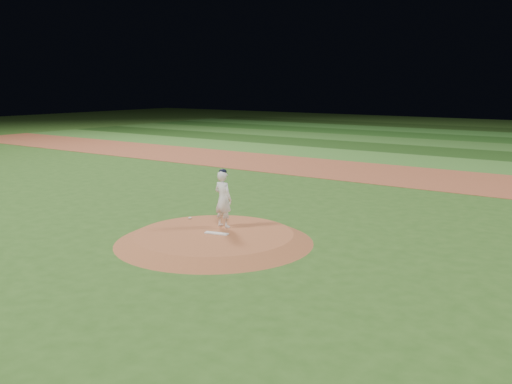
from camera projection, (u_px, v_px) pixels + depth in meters
name	position (u px, v px, depth m)	size (l,w,h in m)	color
ground	(214.00, 242.00, 15.84)	(120.00, 120.00, 0.00)	#2D561C
infield_dirt_band	(402.00, 175.00, 27.04)	(70.00, 6.00, 0.02)	#994C2F
outfield_stripe_0	(439.00, 162.00, 31.44)	(70.00, 5.00, 0.02)	#3C752A
outfield_stripe_1	(465.00, 153.00, 35.45)	(70.00, 5.00, 0.02)	#1E4215
outfield_stripe_2	(486.00, 146.00, 39.45)	(70.00, 5.00, 0.02)	#356A26
outfield_stripe_3	(502.00, 140.00, 43.45)	(70.00, 5.00, 0.02)	#204E19
pitchers_mound	(214.00, 238.00, 15.81)	(5.50, 5.50, 0.25)	#A05631
pitching_rubber	(217.00, 233.00, 15.71)	(0.68, 0.17, 0.03)	white
rosin_bag	(190.00, 218.00, 17.44)	(0.11, 0.11, 0.06)	silver
pitcher_on_mound	(223.00, 199.00, 16.32)	(0.63, 0.45, 1.70)	white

